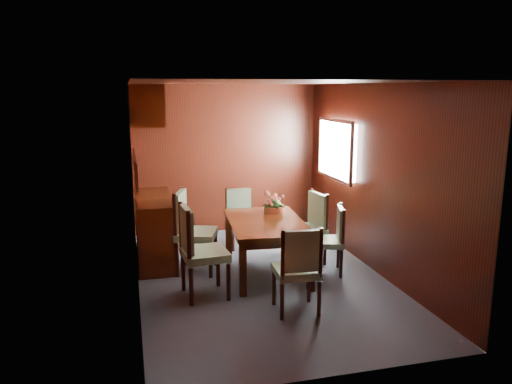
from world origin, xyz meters
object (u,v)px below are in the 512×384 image
object	(u,v)px
dining_table	(266,228)
chair_right_near	(332,236)
chair_head	(298,265)
chair_left_near	(198,246)
sideboard	(154,229)
flower_centerpiece	(274,202)

from	to	relation	value
dining_table	chair_right_near	size ratio (longest dim) A/B	1.74
dining_table	chair_head	size ratio (longest dim) A/B	1.61
dining_table	chair_right_near	distance (m)	0.85
chair_left_near	chair_right_near	xyz separation A→B (m)	(1.76, 0.33, -0.10)
chair_right_near	chair_head	bearing A→B (deg)	159.74
chair_left_near	chair_right_near	size ratio (longest dim) A/B	1.21
dining_table	chair_left_near	bearing A→B (deg)	-146.13
sideboard	dining_table	xyz separation A→B (m)	(1.36, -0.82, 0.15)
chair_left_near	flower_centerpiece	bearing A→B (deg)	124.01
dining_table	chair_head	bearing A→B (deg)	-85.26
dining_table	flower_centerpiece	world-z (taller)	flower_centerpiece
sideboard	chair_head	world-z (taller)	chair_head
sideboard	dining_table	distance (m)	1.59
chair_head	flower_centerpiece	xyz separation A→B (m)	(0.21, 1.64, 0.29)
sideboard	chair_left_near	distance (m)	1.43
chair_right_near	chair_head	size ratio (longest dim) A/B	0.92
chair_left_near	chair_head	world-z (taller)	chair_left_near
sideboard	dining_table	bearing A→B (deg)	-31.31
sideboard	chair_right_near	world-z (taller)	sideboard
chair_left_near	flower_centerpiece	size ratio (longest dim) A/B	3.81
flower_centerpiece	chair_left_near	bearing A→B (deg)	-141.02
chair_left_near	chair_head	distance (m)	1.18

